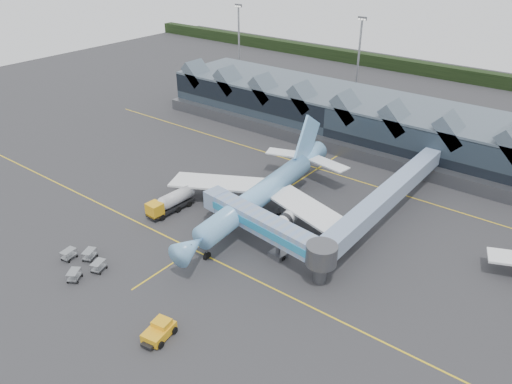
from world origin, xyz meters
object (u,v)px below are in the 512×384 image
Objects in this scene: jet_bridge at (273,230)px; pushback_tug at (159,331)px; fuel_truck at (172,201)px; main_airliner at (263,193)px.

jet_bridge is 5.21× the size of pushback_tug.
fuel_truck is (-21.38, -0.02, -2.43)m from jet_bridge.
pushback_tug is (20.55, -21.89, -0.94)m from fuel_truck.
main_airliner is at bearing 36.72° from fuel_truck.
pushback_tug is at bearing -84.76° from jet_bridge.
main_airliner reaches higher than pushback_tug.
pushback_tug is (-0.83, -21.91, -3.38)m from jet_bridge.
pushback_tug is (7.59, -30.61, -3.07)m from main_airliner.
main_airliner reaches higher than jet_bridge.
main_airliner is 8.74× the size of pushback_tug.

